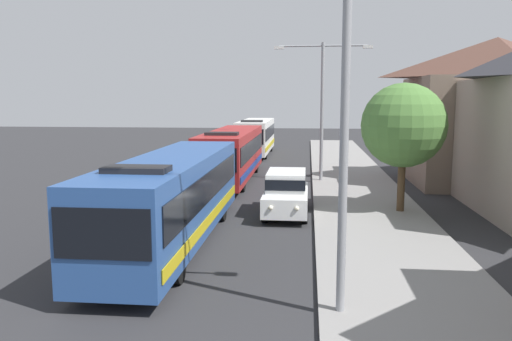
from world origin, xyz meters
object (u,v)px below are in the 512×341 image
roadside_tree (404,126)px  bus_lead (173,196)px  streetlamp_near (345,97)px  streetlamp_mid (322,97)px  bus_middle (256,136)px  white_suv (286,191)px  bus_second_in_line (232,153)px

roadside_tree → bus_lead: bearing=-148.0°
streetlamp_near → streetlamp_mid: bearing=90.0°
streetlamp_mid → bus_middle: bearing=110.4°
roadside_tree → streetlamp_near: bearing=-106.6°
bus_middle → streetlamp_mid: bearing=-69.6°
streetlamp_near → streetlamp_mid: 19.01m
roadside_tree → streetlamp_mid: bearing=111.8°
bus_middle → bus_lead: bearing=-90.0°
bus_lead → streetlamp_mid: bearing=68.2°
white_suv → streetlamp_near: (1.70, -10.27, 4.03)m
bus_second_in_line → streetlamp_mid: 6.38m
bus_second_in_line → bus_lead: bearing=-90.0°
bus_lead → streetlamp_mid: size_ratio=1.53×
bus_middle → roadside_tree: size_ratio=1.95×
bus_second_in_line → roadside_tree: size_ratio=2.23×
bus_middle → white_suv: (3.70, -23.25, -0.66)m
white_suv → roadside_tree: (4.95, 0.63, 2.83)m
bus_second_in_line → streetlamp_mid: (5.40, -0.23, 3.39)m
streetlamp_near → roadside_tree: streetlamp_near is taller
bus_second_in_line → roadside_tree: 12.22m
bus_second_in_line → roadside_tree: (8.65, -8.35, 2.17)m
bus_lead → bus_second_in_line: bearing=90.0°
bus_middle → streetlamp_mid: 15.85m
bus_lead → streetlamp_mid: 14.95m
bus_second_in_line → streetlamp_near: bearing=-74.3°
bus_second_in_line → roadside_tree: roadside_tree is taller
streetlamp_mid → bus_second_in_line: bearing=177.5°
bus_middle → roadside_tree: (8.65, -22.62, 2.17)m
bus_middle → streetlamp_mid: (5.40, -14.51, 3.39)m
bus_second_in_line → bus_middle: 14.27m
streetlamp_near → bus_middle: bearing=99.1°
bus_lead → bus_second_in_line: size_ratio=1.00×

